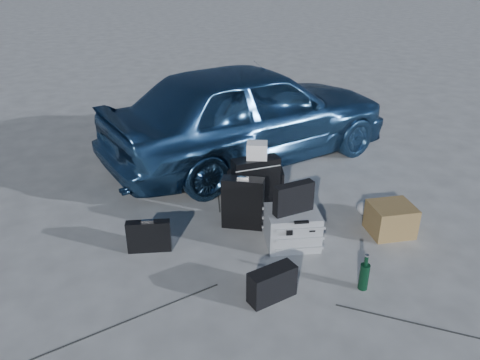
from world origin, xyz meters
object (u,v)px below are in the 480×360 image
object	(u,v)px
green_bottle	(365,272)
cardboard_box	(391,219)
suitcase_left	(243,203)
duffel_bag	(255,183)
pelican_case	(292,227)
car	(250,112)
suitcase_right	(255,184)
briefcase	(149,236)

from	to	relation	value
green_bottle	cardboard_box	bearing A→B (deg)	46.71
suitcase_left	duffel_bag	size ratio (longest dim) A/B	0.85
duffel_bag	pelican_case	bearing A→B (deg)	-74.31
car	pelican_case	distance (m)	2.22
pelican_case	suitcase_right	bearing A→B (deg)	109.67
car	cardboard_box	bearing A→B (deg)	-176.07
pelican_case	suitcase_right	xyz separation A→B (m)	(-0.15, 0.77, 0.13)
pelican_case	green_bottle	size ratio (longest dim) A/B	1.51
car	cardboard_box	xyz separation A→B (m)	(0.89, -2.23, -0.53)
briefcase	suitcase_left	world-z (taller)	suitcase_left
duffel_bag	suitcase_left	bearing A→B (deg)	-104.65
pelican_case	suitcase_left	xyz separation A→B (m)	(-0.39, 0.45, 0.10)
suitcase_right	green_bottle	distance (m)	1.68
suitcase_right	green_bottle	bearing A→B (deg)	-77.46
briefcase	cardboard_box	world-z (taller)	briefcase
car	briefcase	world-z (taller)	car
cardboard_box	green_bottle	xyz separation A→B (m)	(-0.70, -0.75, 0.01)
car	green_bottle	distance (m)	3.03
briefcase	green_bottle	size ratio (longest dim) A/B	1.25
duffel_bag	green_bottle	distance (m)	1.95
cardboard_box	green_bottle	size ratio (longest dim) A/B	1.27
pelican_case	cardboard_box	bearing A→B (deg)	4.51
suitcase_left	green_bottle	bearing A→B (deg)	-35.15
pelican_case	suitcase_left	world-z (taller)	suitcase_left
pelican_case	cardboard_box	world-z (taller)	pelican_case
suitcase_right	suitcase_left	bearing A→B (deg)	-130.99
briefcase	car	bearing A→B (deg)	60.16
suitcase_left	cardboard_box	xyz separation A→B (m)	(1.45, -0.52, -0.12)
suitcase_right	briefcase	bearing A→B (deg)	-161.99
cardboard_box	duffel_bag	bearing A→B (deg)	134.36
cardboard_box	briefcase	bearing A→B (deg)	172.74
cardboard_box	green_bottle	world-z (taller)	green_bottle
briefcase	suitcase_left	bearing A→B (deg)	21.02
suitcase_left	cardboard_box	world-z (taller)	suitcase_left
suitcase_right	cardboard_box	distance (m)	1.49
briefcase	cardboard_box	bearing A→B (deg)	2.18
car	pelican_case	world-z (taller)	car
green_bottle	car	bearing A→B (deg)	93.52
car	suitcase_right	xyz separation A→B (m)	(-0.33, -1.38, -0.38)
suitcase_left	duffel_bag	xyz separation A→B (m)	(0.32, 0.64, -0.12)
duffel_bag	cardboard_box	bearing A→B (deg)	-33.55
cardboard_box	green_bottle	bearing A→B (deg)	-133.29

